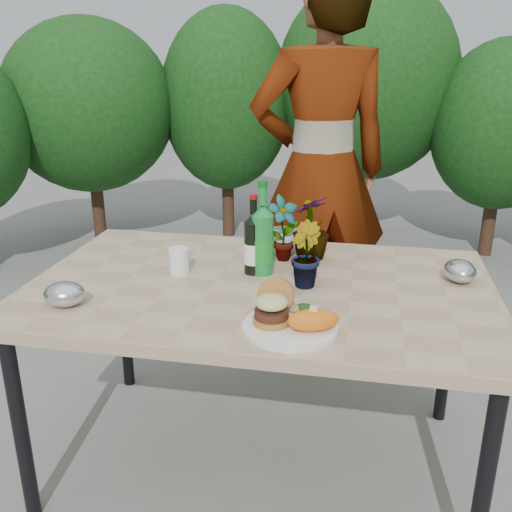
% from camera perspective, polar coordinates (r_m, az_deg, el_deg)
% --- Properties ---
extents(ground, '(80.00, 80.00, 0.00)m').
position_cam_1_polar(ground, '(2.38, 0.39, -19.67)').
color(ground, slate).
rests_on(ground, ground).
extents(patio_table, '(1.60, 1.00, 0.75)m').
position_cam_1_polar(patio_table, '(2.01, 0.43, -4.27)').
color(patio_table, tan).
rests_on(patio_table, ground).
extents(shrub_hedge, '(6.83, 5.20, 2.08)m').
position_cam_1_polar(shrub_hedge, '(3.40, 7.36, 12.68)').
color(shrub_hedge, '#382316').
rests_on(shrub_hedge, ground).
extents(dinner_plate, '(0.28, 0.28, 0.01)m').
position_cam_1_polar(dinner_plate, '(1.67, 3.43, -7.11)').
color(dinner_plate, white).
rests_on(dinner_plate, patio_table).
extents(burger_stack, '(0.11, 0.16, 0.11)m').
position_cam_1_polar(burger_stack, '(1.67, 1.68, -5.05)').
color(burger_stack, '#B7722D').
rests_on(burger_stack, dinner_plate).
extents(sweet_potato, '(0.17, 0.12, 0.06)m').
position_cam_1_polar(sweet_potato, '(1.63, 5.74, -6.40)').
color(sweet_potato, orange).
rests_on(sweet_potato, dinner_plate).
extents(grilled_veg, '(0.08, 0.05, 0.03)m').
position_cam_1_polar(grilled_veg, '(1.74, 4.42, -5.21)').
color(grilled_veg, olive).
rests_on(grilled_veg, dinner_plate).
extents(wine_bottle, '(0.07, 0.07, 0.29)m').
position_cam_1_polar(wine_bottle, '(2.05, -0.26, 1.11)').
color(wine_bottle, black).
rests_on(wine_bottle, patio_table).
extents(sparkling_water, '(0.08, 0.08, 0.34)m').
position_cam_1_polar(sparkling_water, '(2.04, 0.66, 1.54)').
color(sparkling_water, '#167E2F').
rests_on(sparkling_water, patio_table).
extents(plastic_cup, '(0.07, 0.07, 0.09)m').
position_cam_1_polar(plastic_cup, '(2.08, -7.70, -0.49)').
color(plastic_cup, white).
rests_on(plastic_cup, patio_table).
extents(seedling_left, '(0.16, 0.15, 0.25)m').
position_cam_1_polar(seedling_left, '(2.17, 2.69, 2.73)').
color(seedling_left, '#25551D').
rests_on(seedling_left, patio_table).
extents(seedling_mid, '(0.14, 0.15, 0.22)m').
position_cam_1_polar(seedling_mid, '(1.94, 4.86, 0.16)').
color(seedling_mid, '#28591E').
rests_on(seedling_mid, patio_table).
extents(seedling_right, '(0.20, 0.20, 0.25)m').
position_cam_1_polar(seedling_right, '(2.20, 5.53, 2.86)').
color(seedling_right, '#2A5C1F').
rests_on(seedling_right, patio_table).
extents(blue_bowl, '(0.16, 0.16, 0.10)m').
position_cam_1_polar(blue_bowl, '(2.26, 2.75, 1.43)').
color(blue_bowl, silver).
rests_on(blue_bowl, patio_table).
extents(foil_packet_left, '(0.15, 0.13, 0.08)m').
position_cam_1_polar(foil_packet_left, '(1.90, -18.62, -3.65)').
color(foil_packet_left, silver).
rests_on(foil_packet_left, patio_table).
extents(foil_packet_right, '(0.13, 0.15, 0.08)m').
position_cam_1_polar(foil_packet_right, '(2.12, 19.70, -1.41)').
color(foil_packet_right, '#B8BABF').
rests_on(foil_packet_right, patio_table).
extents(person, '(0.82, 0.69, 1.92)m').
position_cam_1_polar(person, '(2.81, 6.48, 8.39)').
color(person, '#A76E53').
rests_on(person, ground).
extents(terracotta_pot, '(0.17, 0.17, 0.14)m').
position_cam_1_polar(terracotta_pot, '(4.42, -13.32, 0.26)').
color(terracotta_pot, '#AB4B2C').
rests_on(terracotta_pot, ground).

